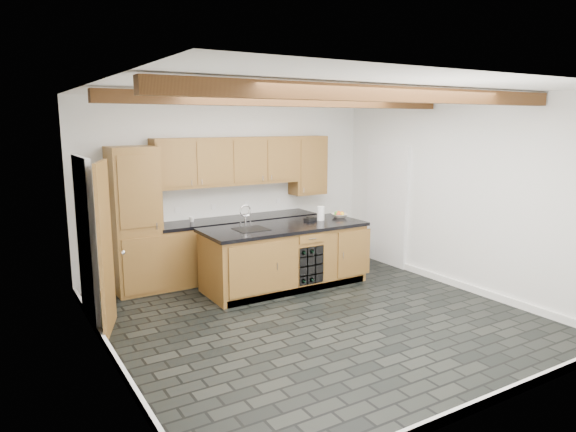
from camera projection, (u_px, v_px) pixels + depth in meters
name	position (u px, v px, depth m)	size (l,w,h in m)	color
ground	(317.00, 317.00, 6.49)	(5.00, 5.00, 0.00)	black
room_shell	(289.00, 193.00, 6.62)	(5.01, 5.00, 5.00)	white
back_cabinetry	(217.00, 217.00, 8.01)	(3.65, 0.62, 2.20)	olive
island	(285.00, 256.00, 7.64)	(2.48, 0.96, 0.93)	olive
faucet	(250.00, 227.00, 7.31)	(0.45, 0.40, 0.34)	black
kitchen_scale	(310.00, 219.00, 7.92)	(0.22, 0.16, 0.06)	black
fruit_bowl	(339.00, 216.00, 8.19)	(0.24, 0.24, 0.06)	beige
fruit_cluster	(339.00, 214.00, 8.19)	(0.16, 0.17, 0.07)	#C14219
paper_towel	(321.00, 213.00, 7.94)	(0.11, 0.11, 0.22)	white
mug	(192.00, 219.00, 7.83)	(0.09, 0.09, 0.08)	white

